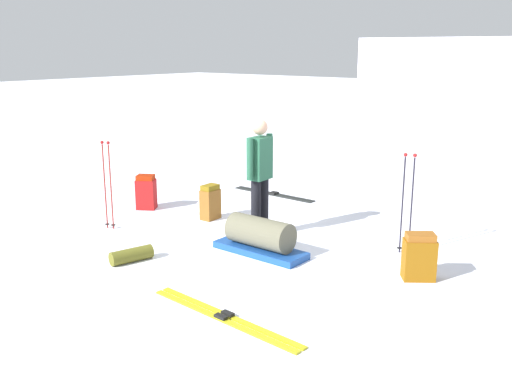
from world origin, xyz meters
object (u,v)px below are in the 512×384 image
(ski_poles_planted_near, at_px, (107,181))
(sleeping_mat_rolled, at_px, (132,255))
(ski_pair_far, at_px, (274,194))
(backpack_small_spare, at_px, (146,192))
(ski_pair_near, at_px, (224,317))
(gear_sled, at_px, (260,237))
(backpack_bright, at_px, (210,202))
(ski_poles_planted_far, at_px, (407,199))
(skier_standing, at_px, (260,172))
(backpack_large_dark, at_px, (419,257))

(ski_poles_planted_near, distance_m, sleeping_mat_rolled, 1.67)
(ski_pair_far, bearing_deg, backpack_small_spare, -117.76)
(ski_pair_near, height_order, gear_sled, gear_sled)
(backpack_bright, xyz_separation_m, gear_sled, (1.60, -0.75, -0.05))
(ski_poles_planted_far, distance_m, sleeping_mat_rolled, 3.64)
(ski_pair_far, relative_size, backpack_bright, 3.13)
(backpack_small_spare, bearing_deg, sleeping_mat_rolled, -45.28)
(backpack_bright, bearing_deg, ski_poles_planted_near, -122.88)
(skier_standing, height_order, backpack_small_spare, skier_standing)
(ski_pair_far, xyz_separation_m, backpack_large_dark, (3.75, -2.15, 0.26))
(ski_pair_near, height_order, ski_poles_planted_near, ski_poles_planted_near)
(ski_poles_planted_near, bearing_deg, gear_sled, 12.91)
(skier_standing, distance_m, gear_sled, 1.03)
(backpack_bright, bearing_deg, gear_sled, -25.11)
(skier_standing, height_order, backpack_large_dark, skier_standing)
(ski_pair_near, distance_m, backpack_bright, 3.52)
(backpack_small_spare, relative_size, ski_poles_planted_far, 0.43)
(gear_sled, relative_size, sleeping_mat_rolled, 2.37)
(backpack_bright, relative_size, gear_sled, 0.43)
(backpack_small_spare, height_order, ski_poles_planted_near, ski_poles_planted_near)
(ski_poles_planted_far, bearing_deg, ski_pair_far, 156.45)
(ski_pair_far, height_order, ski_poles_planted_near, ski_poles_planted_near)
(ski_poles_planted_near, xyz_separation_m, sleeping_mat_rolled, (1.36, -0.71, -0.65))
(gear_sled, bearing_deg, backpack_bright, 154.89)
(backpack_small_spare, xyz_separation_m, gear_sled, (2.86, -0.51, -0.06))
(sleeping_mat_rolled, bearing_deg, backpack_large_dark, 29.40)
(sleeping_mat_rolled, bearing_deg, backpack_bright, 104.13)
(ski_pair_near, relative_size, ski_poles_planted_far, 1.48)
(backpack_bright, bearing_deg, ski_pair_near, -44.73)
(backpack_bright, relative_size, ski_poles_planted_far, 0.41)
(skier_standing, bearing_deg, backpack_large_dark, -2.24)
(ski_pair_far, bearing_deg, gear_sled, -56.31)
(ski_pair_near, bearing_deg, backpack_small_spare, 149.24)
(backpack_small_spare, relative_size, ski_poles_planted_near, 0.44)
(ski_pair_near, xyz_separation_m, backpack_small_spare, (-3.75, 2.23, 0.27))
(backpack_large_dark, bearing_deg, ski_poles_planted_far, 124.79)
(ski_poles_planted_near, bearing_deg, sleeping_mat_rolled, -27.62)
(backpack_large_dark, relative_size, backpack_bright, 1.01)
(backpack_small_spare, distance_m, gear_sled, 2.91)
(backpack_large_dark, distance_m, ski_poles_planted_far, 1.02)
(ski_pair_far, bearing_deg, ski_poles_planted_near, -102.39)
(ski_pair_far, distance_m, ski_poles_planted_far, 3.61)
(ski_pair_far, xyz_separation_m, backpack_small_spare, (-1.11, -2.11, 0.27))
(ski_pair_near, distance_m, backpack_large_dark, 2.47)
(skier_standing, bearing_deg, ski_poles_planted_near, -150.45)
(backpack_small_spare, xyz_separation_m, sleeping_mat_rolled, (1.77, -1.79, -0.20))
(skier_standing, bearing_deg, ski_pair_near, -59.51)
(gear_sled, xyz_separation_m, sleeping_mat_rolled, (-1.09, -1.27, -0.13))
(skier_standing, xyz_separation_m, backpack_bright, (-1.15, 0.18, -0.68))
(backpack_bright, height_order, ski_poles_planted_near, ski_poles_planted_near)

